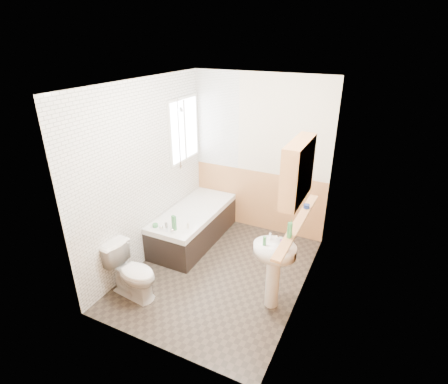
{
  "coord_description": "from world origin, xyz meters",
  "views": [
    {
      "loc": [
        1.77,
        -3.48,
        2.99
      ],
      "look_at": [
        0.0,
        0.15,
        1.15
      ],
      "focal_mm": 28.0,
      "sensor_mm": 36.0,
      "label": 1
    }
  ],
  "objects_px": {
    "pine_shelf": "(298,223)",
    "sink": "(274,263)",
    "toilet": "(132,272)",
    "medicine_cabinet": "(298,171)",
    "bathtub": "(194,224)"
  },
  "relations": [
    {
      "from": "bathtub",
      "to": "sink",
      "type": "distance_m",
      "value": 1.81
    },
    {
      "from": "pine_shelf",
      "to": "toilet",
      "type": "bearing_deg",
      "value": -158.65
    },
    {
      "from": "bathtub",
      "to": "pine_shelf",
      "type": "bearing_deg",
      "value": -22.14
    },
    {
      "from": "toilet",
      "to": "medicine_cabinet",
      "type": "height_order",
      "value": "medicine_cabinet"
    },
    {
      "from": "bathtub",
      "to": "medicine_cabinet",
      "type": "distance_m",
      "value": 2.43
    },
    {
      "from": "toilet",
      "to": "medicine_cabinet",
      "type": "distance_m",
      "value": 2.34
    },
    {
      "from": "pine_shelf",
      "to": "medicine_cabinet",
      "type": "relative_size",
      "value": 2.26
    },
    {
      "from": "bathtub",
      "to": "toilet",
      "type": "xyz_separation_m",
      "value": [
        -0.03,
        -1.42,
        0.06
      ]
    },
    {
      "from": "pine_shelf",
      "to": "medicine_cabinet",
      "type": "xyz_separation_m",
      "value": [
        -0.03,
        -0.12,
        0.65
      ]
    },
    {
      "from": "toilet",
      "to": "medicine_cabinet",
      "type": "bearing_deg",
      "value": -65.34
    },
    {
      "from": "toilet",
      "to": "pine_shelf",
      "type": "bearing_deg",
      "value": -62.18
    },
    {
      "from": "medicine_cabinet",
      "to": "toilet",
      "type": "bearing_deg",
      "value": -161.81
    },
    {
      "from": "sink",
      "to": "medicine_cabinet",
      "type": "height_order",
      "value": "medicine_cabinet"
    },
    {
      "from": "toilet",
      "to": "pine_shelf",
      "type": "xyz_separation_m",
      "value": [
        1.8,
        0.7,
        0.77
      ]
    },
    {
      "from": "pine_shelf",
      "to": "sink",
      "type": "bearing_deg",
      "value": -147.35
    }
  ]
}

